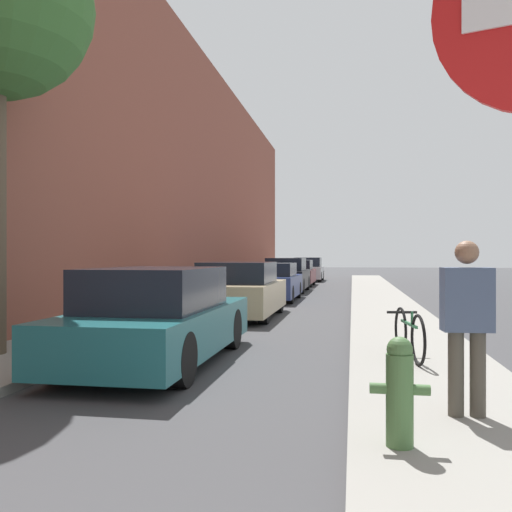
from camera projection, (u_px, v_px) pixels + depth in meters
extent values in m
plane|color=#3D3D3F|center=(284.00, 310.00, 15.89)|extent=(120.00, 120.00, 0.00)
cube|color=gray|center=(187.00, 307.00, 16.39)|extent=(2.00, 52.00, 0.12)
cube|color=gray|center=(387.00, 310.00, 15.39)|extent=(2.00, 52.00, 0.12)
cube|color=brown|center=(144.00, 147.00, 16.63)|extent=(0.70, 52.00, 9.69)
cylinder|color=black|center=(145.00, 327.00, 9.64)|extent=(0.22, 0.67, 0.67)
cylinder|color=black|center=(232.00, 329.00, 9.37)|extent=(0.22, 0.67, 0.67)
cylinder|color=black|center=(61.00, 355.00, 6.88)|extent=(0.22, 0.67, 0.67)
cylinder|color=black|center=(181.00, 359.00, 6.61)|extent=(0.22, 0.67, 0.67)
cube|color=#1E6066|center=(160.00, 329.00, 8.12)|extent=(1.77, 4.52, 0.63)
cube|color=black|center=(155.00, 288.00, 7.94)|extent=(1.55, 2.35, 0.59)
cylinder|color=black|center=(220.00, 301.00, 15.54)|extent=(0.22, 0.62, 0.62)
cylinder|color=black|center=(279.00, 301.00, 15.25)|extent=(0.22, 0.62, 0.62)
cylinder|color=black|center=(194.00, 309.00, 13.02)|extent=(0.22, 0.62, 0.62)
cylinder|color=black|center=(264.00, 311.00, 12.73)|extent=(0.22, 0.62, 0.62)
cube|color=tan|center=(240.00, 296.00, 14.13)|extent=(1.90, 4.14, 0.72)
cube|color=black|center=(238.00, 272.00, 13.97)|extent=(1.67, 2.15, 0.52)
cylinder|color=black|center=(256.00, 289.00, 20.85)|extent=(0.22, 0.61, 0.61)
cylinder|color=black|center=(298.00, 290.00, 20.58)|extent=(0.22, 0.61, 0.61)
cylinder|color=black|center=(243.00, 294.00, 18.33)|extent=(0.22, 0.61, 0.61)
cylinder|color=black|center=(290.00, 295.00, 18.06)|extent=(0.22, 0.61, 0.61)
cube|color=navy|center=(272.00, 286.00, 19.46)|extent=(1.78, 4.13, 0.71)
cube|color=black|center=(271.00, 269.00, 19.29)|extent=(1.57, 2.15, 0.45)
cylinder|color=black|center=(274.00, 283.00, 25.70)|extent=(0.22, 0.65, 0.65)
cylinder|color=black|center=(307.00, 283.00, 25.43)|extent=(0.22, 0.65, 0.65)
cylinder|color=black|center=(265.00, 286.00, 23.04)|extent=(0.22, 0.65, 0.65)
cylinder|color=black|center=(301.00, 286.00, 22.78)|extent=(0.22, 0.65, 0.65)
cube|color=black|center=(287.00, 279.00, 24.24)|extent=(1.75, 4.35, 0.76)
cube|color=black|center=(286.00, 264.00, 24.07)|extent=(1.54, 2.26, 0.54)
cylinder|color=black|center=(284.00, 278.00, 30.25)|extent=(0.22, 0.70, 0.70)
cylinder|color=black|center=(313.00, 278.00, 29.97)|extent=(0.22, 0.70, 0.70)
cylinder|color=black|center=(278.00, 280.00, 27.86)|extent=(0.22, 0.70, 0.70)
cylinder|color=black|center=(310.00, 280.00, 27.58)|extent=(0.22, 0.70, 0.70)
cube|color=maroon|center=(296.00, 276.00, 28.92)|extent=(1.84, 3.91, 0.65)
cube|color=black|center=(296.00, 265.00, 28.77)|extent=(1.62, 2.04, 0.51)
cylinder|color=black|center=(298.00, 275.00, 35.86)|extent=(0.22, 0.62, 0.62)
cylinder|color=black|center=(322.00, 275.00, 35.59)|extent=(0.22, 0.62, 0.62)
cylinder|color=black|center=(294.00, 277.00, 33.39)|extent=(0.22, 0.62, 0.62)
cylinder|color=black|center=(320.00, 277.00, 33.12)|extent=(0.22, 0.62, 0.62)
cube|color=silver|center=(308.00, 272.00, 34.49)|extent=(1.76, 4.04, 0.73)
cube|color=black|center=(308.00, 262.00, 34.33)|extent=(1.55, 2.10, 0.56)
cylinder|color=#47703D|center=(400.00, 400.00, 4.21)|extent=(0.21, 0.21, 0.71)
sphere|color=#47703D|center=(400.00, 350.00, 4.21)|extent=(0.20, 0.20, 0.20)
cylinder|color=#47703D|center=(379.00, 388.00, 4.24)|extent=(0.14, 0.08, 0.08)
cylinder|color=#47703D|center=(421.00, 390.00, 4.19)|extent=(0.14, 0.08, 0.08)
cylinder|color=#4C473D|center=(478.00, 374.00, 5.00)|extent=(0.15, 0.15, 0.77)
cylinder|color=#4C473D|center=(456.00, 374.00, 5.02)|extent=(0.15, 0.15, 0.77)
cube|color=#475675|center=(467.00, 299.00, 5.01)|extent=(0.45, 0.26, 0.58)
sphere|color=#8E664C|center=(467.00, 252.00, 5.01)|extent=(0.21, 0.21, 0.21)
torus|color=black|center=(401.00, 330.00, 8.28)|extent=(0.14, 0.68, 0.69)
torus|color=black|center=(418.00, 340.00, 7.28)|extent=(0.14, 0.68, 0.69)
cube|color=#2D7547|center=(409.00, 324.00, 7.78)|extent=(0.16, 0.83, 0.04)
cylinder|color=#2D7547|center=(412.00, 319.00, 7.60)|extent=(0.04, 0.04, 0.19)
cube|color=black|center=(402.00, 312.00, 8.20)|extent=(0.44, 0.10, 0.04)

